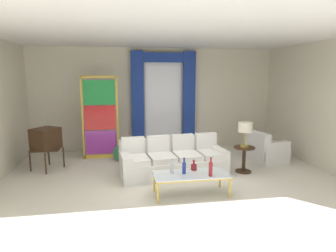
{
  "coord_description": "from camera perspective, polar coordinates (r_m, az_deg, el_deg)",
  "views": [
    {
      "loc": [
        -1.06,
        -5.62,
        2.2
      ],
      "look_at": [
        0.03,
        0.9,
        1.05
      ],
      "focal_mm": 31.05,
      "sensor_mm": 36.0,
      "label": 1
    }
  ],
  "objects": [
    {
      "name": "ground_plane",
      "position": [
        6.13,
        1.16,
        -11.16
      ],
      "size": [
        16.0,
        16.0,
        0.0
      ],
      "primitive_type": "plane",
      "color": "silver"
    },
    {
      "name": "wall_rear",
      "position": [
        8.78,
        -2.5,
        5.28
      ],
      "size": [
        8.0,
        0.12,
        3.0
      ],
      "primitive_type": "cube",
      "color": "beige",
      "rests_on": "ground"
    },
    {
      "name": "wall_right",
      "position": [
        7.84,
        27.65,
        3.62
      ],
      "size": [
        0.12,
        7.0,
        3.0
      ],
      "primitive_type": "cube",
      "color": "beige",
      "rests_on": "ground"
    },
    {
      "name": "ceiling_slab",
      "position": [
        6.56,
        -0.09,
        17.04
      ],
      "size": [
        8.0,
        7.6,
        0.04
      ],
      "primitive_type": "cube",
      "color": "white"
    },
    {
      "name": "curtained_window",
      "position": [
        8.63,
        -0.88,
        6.82
      ],
      "size": [
        2.0,
        0.17,
        2.7
      ],
      "color": "white",
      "rests_on": "ground"
    },
    {
      "name": "couch_white_long",
      "position": [
        6.61,
        0.88,
        -6.79
      ],
      "size": [
        2.42,
        1.15,
        0.86
      ],
      "color": "white",
      "rests_on": "ground"
    },
    {
      "name": "coffee_table",
      "position": [
        5.47,
        4.56,
        -9.67
      ],
      "size": [
        1.4,
        0.61,
        0.41
      ],
      "color": "silver",
      "rests_on": "ground"
    },
    {
      "name": "bottle_blue_decanter",
      "position": [
        5.42,
        3.18,
        -8.08
      ],
      "size": [
        0.07,
        0.07,
        0.31
      ],
      "color": "navy",
      "rests_on": "coffee_table"
    },
    {
      "name": "bottle_crystal_tall",
      "position": [
        5.65,
        5.08,
        -7.92
      ],
      "size": [
        0.11,
        0.11,
        0.21
      ],
      "color": "maroon",
      "rests_on": "coffee_table"
    },
    {
      "name": "bottle_amber_squat",
      "position": [
        5.44,
        0.79,
        -8.11
      ],
      "size": [
        0.06,
        0.06,
        0.29
      ],
      "color": "silver",
      "rests_on": "coffee_table"
    },
    {
      "name": "bottle_ruby_flask",
      "position": [
        5.33,
        8.37,
        -8.23
      ],
      "size": [
        0.07,
        0.07,
        0.35
      ],
      "color": "maroon",
      "rests_on": "coffee_table"
    },
    {
      "name": "vintage_tv",
      "position": [
        7.38,
        -22.87,
        -2.43
      ],
      "size": [
        0.74,
        0.77,
        1.35
      ],
      "color": "#382314",
      "rests_on": "ground"
    },
    {
      "name": "armchair_white",
      "position": [
        7.91,
        18.53,
        -4.64
      ],
      "size": [
        0.95,
        0.93,
        0.8
      ],
      "color": "white",
      "rests_on": "ground"
    },
    {
      "name": "stained_glass_divider",
      "position": [
        7.89,
        -13.15,
        1.28
      ],
      "size": [
        0.95,
        0.05,
        2.2
      ],
      "color": "gold",
      "rests_on": "ground"
    },
    {
      "name": "peacock_figurine",
      "position": [
        7.6,
        -9.11,
        -5.38
      ],
      "size": [
        0.44,
        0.6,
        0.5
      ],
      "color": "beige",
      "rests_on": "ground"
    },
    {
      "name": "round_side_table",
      "position": [
        6.93,
        14.68,
        -5.91
      ],
      "size": [
        0.48,
        0.48,
        0.59
      ],
      "color": "#382314",
      "rests_on": "ground"
    },
    {
      "name": "table_lamp_brass",
      "position": [
        6.78,
        14.93,
        -0.43
      ],
      "size": [
        0.32,
        0.32,
        0.57
      ],
      "color": "#B29338",
      "rests_on": "round_side_table"
    }
  ]
}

